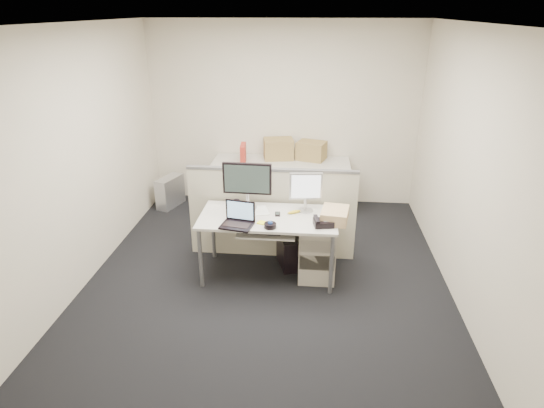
# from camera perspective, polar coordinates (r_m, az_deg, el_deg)

# --- Properties ---
(floor) EXTENTS (4.00, 4.50, 0.01)m
(floor) POSITION_cam_1_polar(r_m,az_deg,el_deg) (5.32, -0.47, -8.73)
(floor) COLOR black
(floor) RESTS_ON ground
(ceiling) EXTENTS (4.00, 4.50, 0.01)m
(ceiling) POSITION_cam_1_polar(r_m,az_deg,el_deg) (4.51, -0.59, 21.80)
(ceiling) COLOR white
(ceiling) RESTS_ON ground
(wall_back) EXTENTS (4.00, 0.02, 2.70)m
(wall_back) POSITION_cam_1_polar(r_m,az_deg,el_deg) (6.91, 1.40, 11.05)
(wall_back) COLOR beige
(wall_back) RESTS_ON ground
(wall_front) EXTENTS (4.00, 0.02, 2.70)m
(wall_front) POSITION_cam_1_polar(r_m,az_deg,el_deg) (2.72, -5.37, -9.61)
(wall_front) COLOR beige
(wall_front) RESTS_ON ground
(wall_left) EXTENTS (0.02, 4.50, 2.70)m
(wall_left) POSITION_cam_1_polar(r_m,az_deg,el_deg) (5.32, -22.58, 5.49)
(wall_left) COLOR beige
(wall_left) RESTS_ON ground
(wall_right) EXTENTS (0.02, 4.50, 2.70)m
(wall_right) POSITION_cam_1_polar(r_m,az_deg,el_deg) (4.97, 23.17, 4.19)
(wall_right) COLOR beige
(wall_right) RESTS_ON ground
(desk) EXTENTS (1.50, 0.75, 0.73)m
(desk) POSITION_cam_1_polar(r_m,az_deg,el_deg) (5.00, -0.49, -2.22)
(desk) COLOR beige
(desk) RESTS_ON floor
(keyboard_tray) EXTENTS (0.62, 0.32, 0.02)m
(keyboard_tray) POSITION_cam_1_polar(r_m,az_deg,el_deg) (4.86, -0.70, -3.61)
(keyboard_tray) COLOR beige
(keyboard_tray) RESTS_ON desk
(drawer_pedestal) EXTENTS (0.40, 0.55, 0.65)m
(drawer_pedestal) POSITION_cam_1_polar(r_m,az_deg,el_deg) (5.18, 5.67, -5.60)
(drawer_pedestal) COLOR #BBB1A1
(drawer_pedestal) RESTS_ON floor
(cubicle_partition) EXTENTS (2.00, 0.06, 1.10)m
(cubicle_partition) POSITION_cam_1_polar(r_m,az_deg,el_deg) (5.45, -0.02, -1.29)
(cubicle_partition) COLOR #B4AD93
(cubicle_partition) RESTS_ON floor
(back_counter) EXTENTS (2.00, 0.60, 0.72)m
(back_counter) POSITION_cam_1_polar(r_m,az_deg,el_deg) (6.89, 1.13, 2.41)
(back_counter) COLOR #BBB1A1
(back_counter) RESTS_ON floor
(monitor_main) EXTENTS (0.55, 0.23, 0.54)m
(monitor_main) POSITION_cam_1_polar(r_m,az_deg,el_deg) (5.06, -3.12, 2.23)
(monitor_main) COLOR black
(monitor_main) RESTS_ON desk
(monitor_small) EXTENTS (0.38, 0.22, 0.44)m
(monitor_small) POSITION_cam_1_polar(r_m,az_deg,el_deg) (5.03, 4.25, 1.44)
(monitor_small) COLOR #B7B7BC
(monitor_small) RESTS_ON desk
(laptop) EXTENTS (0.36, 0.30, 0.24)m
(laptop) POSITION_cam_1_polar(r_m,az_deg,el_deg) (4.71, -4.48, -1.48)
(laptop) COLOR black
(laptop) RESTS_ON desk
(trackball) EXTENTS (0.14, 0.14, 0.05)m
(trackball) POSITION_cam_1_polar(r_m,az_deg,el_deg) (4.70, -0.23, -2.72)
(trackball) COLOR black
(trackball) RESTS_ON desk
(desk_phone) EXTENTS (0.23, 0.20, 0.06)m
(desk_phone) POSITION_cam_1_polar(r_m,az_deg,el_deg) (4.77, 6.48, -2.37)
(desk_phone) COLOR black
(desk_phone) RESTS_ON desk
(paper_stack) EXTENTS (0.27, 0.31, 0.01)m
(paper_stack) POSITION_cam_1_polar(r_m,az_deg,el_deg) (5.09, -1.70, -0.86)
(paper_stack) COLOR white
(paper_stack) RESTS_ON desk
(sticky_pad) EXTENTS (0.10, 0.10, 0.01)m
(sticky_pad) POSITION_cam_1_polar(r_m,az_deg,el_deg) (4.81, -1.30, -2.35)
(sticky_pad) COLOR #FFFD1D
(sticky_pad) RESTS_ON desk
(travel_mug) EXTENTS (0.09, 0.09, 0.16)m
(travel_mug) POSITION_cam_1_polar(r_m,az_deg,el_deg) (5.00, -4.47, -0.47)
(travel_mug) COLOR black
(travel_mug) RESTS_ON desk
(banana) EXTENTS (0.16, 0.11, 0.04)m
(banana) POSITION_cam_1_polar(r_m,az_deg,el_deg) (5.04, 2.79, -1.00)
(banana) COLOR yellow
(banana) RESTS_ON desk
(cellphone) EXTENTS (0.06, 0.11, 0.01)m
(cellphone) POSITION_cam_1_polar(r_m,az_deg,el_deg) (5.00, 0.70, -1.27)
(cellphone) COLOR black
(cellphone) RESTS_ON desk
(manila_folders) EXTENTS (0.32, 0.39, 0.13)m
(manila_folders) POSITION_cam_1_polar(r_m,az_deg,el_deg) (4.88, 7.88, -1.40)
(manila_folders) COLOR tan
(manila_folders) RESTS_ON desk
(keyboard) EXTENTS (0.42, 0.16, 0.02)m
(keyboard) POSITION_cam_1_polar(r_m,az_deg,el_deg) (4.85, -1.30, -3.37)
(keyboard) COLOR black
(keyboard) RESTS_ON keyboard_tray
(pc_tower_desk) EXTENTS (0.28, 0.44, 0.38)m
(pc_tower_desk) POSITION_cam_1_polar(r_m,az_deg,el_deg) (5.38, 1.87, -5.94)
(pc_tower_desk) COLOR black
(pc_tower_desk) RESTS_ON floor
(pc_tower_spare_dark) EXTENTS (0.29, 0.46, 0.40)m
(pc_tower_spare_dark) POSITION_cam_1_polar(r_m,az_deg,el_deg) (6.88, -7.79, 0.74)
(pc_tower_spare_dark) COLOR black
(pc_tower_spare_dark) RESTS_ON floor
(pc_tower_spare_silver) EXTENTS (0.35, 0.53, 0.46)m
(pc_tower_spare_silver) POSITION_cam_1_polar(r_m,az_deg,el_deg) (7.15, -12.67, 1.52)
(pc_tower_spare_silver) COLOR #B7B7BC
(pc_tower_spare_silver) RESTS_ON floor
(cardboard_box_left) EXTENTS (0.48, 0.39, 0.32)m
(cardboard_box_left) POSITION_cam_1_polar(r_m,az_deg,el_deg) (6.84, 0.82, 6.86)
(cardboard_box_left) COLOR #A88D4C
(cardboard_box_left) RESTS_ON back_counter
(cardboard_box_right) EXTENTS (0.48, 0.42, 0.29)m
(cardboard_box_right) POSITION_cam_1_polar(r_m,az_deg,el_deg) (6.82, 4.95, 6.60)
(cardboard_box_right) COLOR #A88D4C
(cardboard_box_right) RESTS_ON back_counter
(red_binder) EXTENTS (0.10, 0.31, 0.29)m
(red_binder) POSITION_cam_1_polar(r_m,az_deg,el_deg) (6.69, -3.63, 6.29)
(red_binder) COLOR #B72E22
(red_binder) RESTS_ON back_counter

